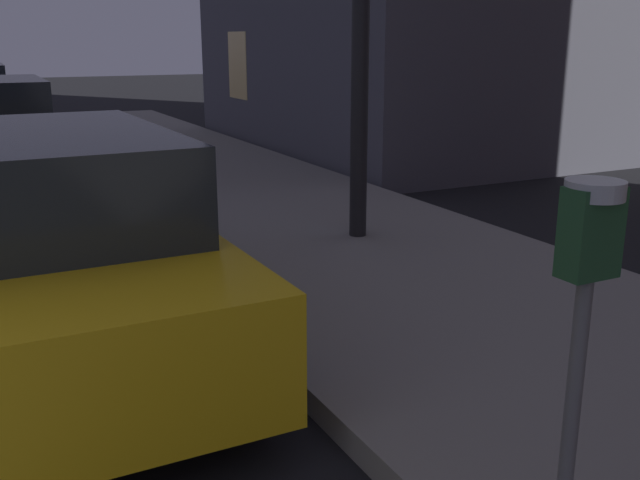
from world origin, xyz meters
TOP-DOWN VIEW (x-y plane):
  - parking_meter at (4.27, 0.45)m, footprint 0.19×0.19m
  - car_yellow_cab at (2.85, 3.48)m, footprint 2.03×4.11m

SIDE VIEW (x-z plane):
  - car_yellow_cab at x=2.85m, z-range 0.00..1.43m
  - parking_meter at x=4.27m, z-range 0.50..1.87m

